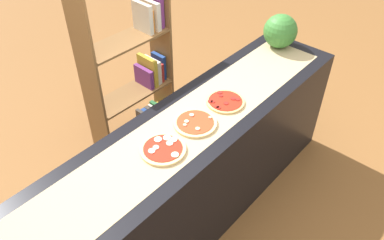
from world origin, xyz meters
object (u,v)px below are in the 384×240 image
(pizza_pepperoni_2, at_px, (225,102))
(bookshelf, at_px, (138,70))
(watermelon, at_px, (280,31))
(pizza_mozzarella_0, at_px, (163,149))
(pizza_mushroom_1, at_px, (195,123))

(pizza_pepperoni_2, relative_size, bookshelf, 0.17)
(pizza_pepperoni_2, bearing_deg, bookshelf, 84.02)
(pizza_pepperoni_2, distance_m, watermelon, 0.90)
(pizza_mozzarella_0, bearing_deg, pizza_pepperoni_2, 0.59)
(pizza_mushroom_1, distance_m, pizza_pepperoni_2, 0.29)
(watermelon, bearing_deg, pizza_mozzarella_0, -174.35)
(pizza_mozzarella_0, distance_m, bookshelf, 1.23)
(pizza_mozzarella_0, relative_size, watermelon, 1.00)
(pizza_mozzarella_0, height_order, watermelon, watermelon)
(pizza_mozzarella_0, height_order, pizza_mushroom_1, same)
(watermelon, xyz_separation_m, bookshelf, (-0.78, 0.85, -0.35))
(pizza_mushroom_1, relative_size, bookshelf, 0.18)
(pizza_mozzarella_0, height_order, bookshelf, bookshelf)
(pizza_mozzarella_0, relative_size, pizza_mushroom_1, 0.99)
(pizza_mushroom_1, height_order, watermelon, watermelon)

